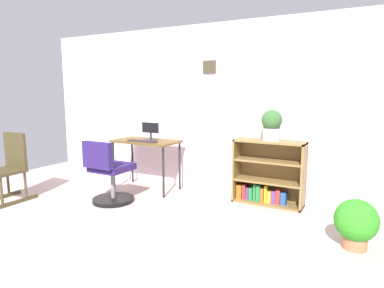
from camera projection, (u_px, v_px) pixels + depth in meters
ground_plane at (87, 244)px, 3.11m from camera, size 6.24×6.24×0.00m
wall_back at (195, 109)px, 4.80m from camera, size 5.20×0.12×2.30m
desk at (146, 145)px, 4.76m from camera, size 0.93×0.51×0.72m
monitor at (151, 132)px, 4.75m from camera, size 0.27×0.19×0.25m
keyboard at (142, 141)px, 4.61m from camera, size 0.44×0.11×0.02m
office_chair at (109, 176)px, 4.21m from camera, size 0.52×0.55×0.81m
rocking_chair at (9, 167)px, 4.30m from camera, size 0.42×0.64×0.88m
bookshelf_low at (268, 175)px, 4.22m from camera, size 0.86×0.30×0.81m
potted_plant_on_shelf at (272, 125)px, 4.06m from camera, size 0.25×0.25×0.38m
potted_plant_floor at (356, 222)px, 3.00m from camera, size 0.38×0.38×0.46m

